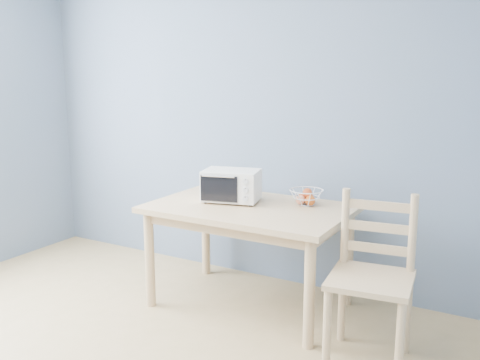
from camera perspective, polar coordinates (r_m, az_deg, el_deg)
The scene contains 4 objects.
dining_table at distance 3.83m, azimuth 1.03°, elevation -4.24°, with size 1.40×0.90×0.75m.
toaster_oven at distance 3.90m, azimuth -1.15°, elevation -0.53°, with size 0.45×0.38×0.24m.
fruit_basket at distance 3.84m, azimuth 7.07°, elevation -1.79°, with size 0.28×0.28×0.12m.
dining_chair at distance 3.26m, azimuth 13.88°, elevation -10.39°, with size 0.52×0.52×0.99m.
Camera 1 is at (2.15, -1.55, 1.68)m, focal length 40.00 mm.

